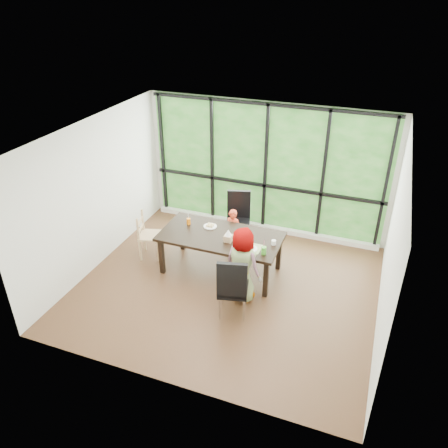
{
  "coord_description": "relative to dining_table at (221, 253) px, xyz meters",
  "views": [
    {
      "loc": [
        2.13,
        -5.82,
        4.73
      ],
      "look_at": [
        -0.18,
        0.31,
        1.05
      ],
      "focal_mm": 35.45,
      "sensor_mm": 36.0,
      "label": 1
    }
  ],
  "objects": [
    {
      "name": "straw_pink",
      "position": [
        0.87,
        -0.31,
        0.55
      ],
      "size": [
        0.01,
        0.04,
        0.2
      ],
      "primitive_type": "cylinder",
      "rotation": [
        0.14,
        0.0,
        0.0
      ],
      "color": "pink",
      "rests_on": "green_cup"
    },
    {
      "name": "tissue",
      "position": [
        0.19,
        -0.14,
        0.55
      ],
      "size": [
        0.12,
        0.12,
        0.11
      ],
      "primitive_type": "cone",
      "color": "white",
      "rests_on": "tissue_box"
    },
    {
      "name": "plate_near",
      "position": [
        0.62,
        -0.25,
        0.38
      ],
      "size": [
        0.26,
        0.26,
        0.02
      ],
      "primitive_type": "cylinder",
      "color": "white",
      "rests_on": "dining_table"
    },
    {
      "name": "child_older",
      "position": [
        0.63,
        -0.6,
        0.28
      ],
      "size": [
        0.74,
        0.59,
        1.32
      ],
      "primitive_type": "imported",
      "rotation": [
        0.0,
        0.0,
        2.85
      ],
      "color": "gray",
      "rests_on": "ground"
    },
    {
      "name": "white_mug",
      "position": [
        0.95,
        0.03,
        0.42
      ],
      "size": [
        0.08,
        0.08,
        0.08
      ],
      "primitive_type": "cylinder",
      "color": "white",
      "rests_on": "dining_table"
    },
    {
      "name": "dining_table",
      "position": [
        0.0,
        0.0,
        0.0
      ],
      "size": [
        2.23,
        1.27,
        0.75
      ],
      "primitive_type": "cube",
      "rotation": [
        0.0,
        0.0,
        0.1
      ],
      "color": "black",
      "rests_on": "ground"
    },
    {
      "name": "foliage_backdrop",
      "position": [
        0.28,
        1.82,
        0.98
      ],
      "size": [
        4.8,
        0.02,
        2.65
      ],
      "primitive_type": "cube",
      "color": "#1B4D16",
      "rests_on": "back_wall"
    },
    {
      "name": "chair_interior_leather",
      "position": [
        0.6,
        -1.02,
        0.17
      ],
      "size": [
        0.56,
        0.56,
        1.08
      ],
      "primitive_type": "cube",
      "rotation": [
        0.0,
        0.0,
        3.39
      ],
      "color": "black",
      "rests_on": "ground"
    },
    {
      "name": "window_mullions",
      "position": [
        0.28,
        1.78,
        0.98
      ],
      "size": [
        4.8,
        0.06,
        2.65
      ],
      "primitive_type": null,
      "color": "black",
      "rests_on": "back_wall"
    },
    {
      "name": "plate_far",
      "position": [
        -0.29,
        0.22,
        0.38
      ],
      "size": [
        0.24,
        0.24,
        0.01
      ],
      "primitive_type": "cylinder",
      "color": "white",
      "rests_on": "dining_table"
    },
    {
      "name": "ground",
      "position": [
        0.28,
        -0.41,
        -0.38
      ],
      "size": [
        5.0,
        5.0,
        0.0
      ],
      "primitive_type": "plane",
      "color": "black",
      "rests_on": "ground"
    },
    {
      "name": "child_toddler",
      "position": [
        -0.0,
        0.64,
        0.09
      ],
      "size": [
        0.36,
        0.26,
        0.93
      ],
      "primitive_type": "imported",
      "rotation": [
        0.0,
        0.0,
        -0.12
      ],
      "color": "red",
      "rests_on": "ground"
    },
    {
      "name": "chair_end_beech",
      "position": [
        -1.43,
        -0.01,
        0.08
      ],
      "size": [
        0.5,
        0.51,
        0.9
      ],
      "primitive_type": "cube",
      "rotation": [
        0.0,
        0.0,
        1.85
      ],
      "color": "tan",
      "rests_on": "ground"
    },
    {
      "name": "orange_cup",
      "position": [
        -0.69,
        0.17,
        0.43
      ],
      "size": [
        0.07,
        0.07,
        0.12
      ],
      "primitive_type": "cylinder",
      "color": "orange",
      "rests_on": "dining_table"
    },
    {
      "name": "green_cup",
      "position": [
        0.87,
        -0.31,
        0.44
      ],
      "size": [
        0.09,
        0.09,
        0.13
      ],
      "primitive_type": "cylinder",
      "color": "green",
      "rests_on": "dining_table"
    },
    {
      "name": "placemat",
      "position": [
        0.58,
        -0.21,
        0.38
      ],
      "size": [
        0.43,
        0.31,
        0.01
      ],
      "primitive_type": "cube",
      "color": "tan",
      "rests_on": "dining_table"
    },
    {
      "name": "back_wall",
      "position": [
        0.28,
        1.84,
        0.98
      ],
      "size": [
        5.0,
        0.0,
        5.0
      ],
      "primitive_type": "plane",
      "rotation": [
        1.57,
        0.0,
        0.0
      ],
      "color": "silver",
      "rests_on": "ground"
    },
    {
      "name": "crepe_rolls_far",
      "position": [
        -0.29,
        0.22,
        0.41
      ],
      "size": [
        0.15,
        0.12,
        0.04
      ],
      "primitive_type": null,
      "color": "tan",
      "rests_on": "plate_far"
    },
    {
      "name": "straw_white",
      "position": [
        -0.69,
        0.17,
        0.53
      ],
      "size": [
        0.01,
        0.04,
        0.2
      ],
      "primitive_type": "cylinder",
      "rotation": [
        0.14,
        0.0,
        0.0
      ],
      "color": "white",
      "rests_on": "orange_cup"
    },
    {
      "name": "crepe_rolls_near",
      "position": [
        0.62,
        -0.25,
        0.41
      ],
      "size": [
        0.15,
        0.12,
        0.04
      ],
      "primitive_type": null,
      "color": "tan",
      "rests_on": "plate_near"
    },
    {
      "name": "tissue_box",
      "position": [
        0.19,
        -0.14,
        0.43
      ],
      "size": [
        0.13,
        0.13,
        0.12
      ],
      "primitive_type": "cube",
      "color": "tan",
      "rests_on": "dining_table"
    },
    {
      "name": "chair_window_leather",
      "position": [
        -0.02,
        1.01,
        0.17
      ],
      "size": [
        0.57,
        0.57,
        1.08
      ],
      "primitive_type": "cube",
      "rotation": [
        0.0,
        0.0,
        0.27
      ],
      "color": "black",
      "rests_on": "ground"
    },
    {
      "name": "window_sill",
      "position": [
        0.28,
        1.74,
        -0.33
      ],
      "size": [
        4.8,
        0.12,
        0.1
      ],
      "primitive_type": "cube",
      "color": "silver",
      "rests_on": "ground"
    }
  ]
}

